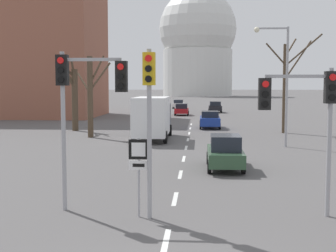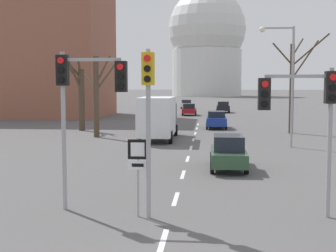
% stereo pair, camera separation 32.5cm
% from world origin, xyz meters
% --- Properties ---
extents(lane_stripe_0, '(0.16, 2.00, 0.01)m').
position_xyz_m(lane_stripe_0, '(0.00, 2.98, 0.00)').
color(lane_stripe_0, silver).
rests_on(lane_stripe_0, ground_plane).
extents(lane_stripe_1, '(0.16, 2.00, 0.01)m').
position_xyz_m(lane_stripe_1, '(0.00, 7.48, 0.00)').
color(lane_stripe_1, silver).
rests_on(lane_stripe_1, ground_plane).
extents(lane_stripe_2, '(0.16, 2.00, 0.01)m').
position_xyz_m(lane_stripe_2, '(0.00, 11.98, 0.00)').
color(lane_stripe_2, silver).
rests_on(lane_stripe_2, ground_plane).
extents(lane_stripe_3, '(0.16, 2.00, 0.01)m').
position_xyz_m(lane_stripe_3, '(0.00, 16.48, 0.00)').
color(lane_stripe_3, silver).
rests_on(lane_stripe_3, ground_plane).
extents(lane_stripe_4, '(0.16, 2.00, 0.01)m').
position_xyz_m(lane_stripe_4, '(0.00, 20.98, 0.00)').
color(lane_stripe_4, silver).
rests_on(lane_stripe_4, ground_plane).
extents(lane_stripe_5, '(0.16, 2.00, 0.01)m').
position_xyz_m(lane_stripe_5, '(0.00, 25.48, 0.00)').
color(lane_stripe_5, silver).
rests_on(lane_stripe_5, ground_plane).
extents(lane_stripe_6, '(0.16, 2.00, 0.01)m').
position_xyz_m(lane_stripe_6, '(0.00, 29.98, 0.00)').
color(lane_stripe_6, silver).
rests_on(lane_stripe_6, ground_plane).
extents(lane_stripe_7, '(0.16, 2.00, 0.01)m').
position_xyz_m(lane_stripe_7, '(0.00, 34.48, 0.00)').
color(lane_stripe_7, silver).
rests_on(lane_stripe_7, ground_plane).
extents(lane_stripe_8, '(0.16, 2.00, 0.01)m').
position_xyz_m(lane_stripe_8, '(0.00, 38.98, 0.00)').
color(lane_stripe_8, silver).
rests_on(lane_stripe_8, ground_plane).
extents(traffic_signal_centre_tall, '(0.36, 0.34, 5.05)m').
position_xyz_m(traffic_signal_centre_tall, '(-0.64, 5.02, 3.52)').
color(traffic_signal_centre_tall, '#9E9EA3').
rests_on(traffic_signal_centre_tall, ground_plane).
extents(traffic_signal_near_left, '(2.23, 0.34, 5.04)m').
position_xyz_m(traffic_signal_near_left, '(-2.81, 5.77, 3.83)').
color(traffic_signal_near_left, '#9E9EA3').
rests_on(traffic_signal_near_left, ground_plane).
extents(traffic_signal_near_right, '(2.31, 0.34, 4.51)m').
position_xyz_m(traffic_signal_near_right, '(4.05, 5.58, 3.42)').
color(traffic_signal_near_right, '#9E9EA3').
rests_on(traffic_signal_near_right, ground_plane).
extents(route_sign_post, '(0.60, 0.08, 2.42)m').
position_xyz_m(route_sign_post, '(-0.98, 5.14, 1.65)').
color(route_sign_post, '#9E9EA3').
rests_on(route_sign_post, ground_plane).
extents(street_lamp_right, '(2.23, 0.36, 7.71)m').
position_xyz_m(street_lamp_right, '(6.01, 21.87, 4.78)').
color(street_lamp_right, '#9E9EA3').
rests_on(street_lamp_right, ground_plane).
extents(sedan_near_left, '(1.87, 3.80, 1.56)m').
position_xyz_m(sedan_near_left, '(-1.53, 53.31, 0.78)').
color(sedan_near_left, maroon).
rests_on(sedan_near_left, ground_plane).
extents(sedan_near_right, '(1.92, 4.27, 1.52)m').
position_xyz_m(sedan_near_right, '(-2.75, 71.25, 0.78)').
color(sedan_near_right, silver).
rests_on(sedan_near_right, ground_plane).
extents(sedan_mid_centre, '(1.89, 4.21, 1.61)m').
position_xyz_m(sedan_mid_centre, '(1.80, 34.70, 0.82)').
color(sedan_mid_centre, navy).
rests_on(sedan_mid_centre, ground_plane).
extents(sedan_far_left, '(1.92, 4.06, 1.62)m').
position_xyz_m(sedan_far_left, '(3.12, 60.00, 0.81)').
color(sedan_far_left, black).
rests_on(sedan_far_left, ground_plane).
extents(sedan_far_right, '(1.71, 4.11, 1.64)m').
position_xyz_m(sedan_far_right, '(2.07, 13.55, 0.81)').
color(sedan_far_right, '#2D4C33').
rests_on(sedan_far_right, ground_plane).
extents(delivery_truck, '(2.44, 7.20, 3.14)m').
position_xyz_m(delivery_truck, '(-2.58, 25.29, 1.70)').
color(delivery_truck, '#333842').
rests_on(delivery_truck, ground_plane).
extents(bare_tree_left_near, '(2.91, 1.60, 6.27)m').
position_xyz_m(bare_tree_left_near, '(-7.46, 26.54, 3.30)').
color(bare_tree_left_near, '#473828').
rests_on(bare_tree_left_near, ground_plane).
extents(bare_tree_right_near, '(4.34, 3.10, 8.13)m').
position_xyz_m(bare_tree_right_near, '(8.04, 30.92, 4.27)').
color(bare_tree_right_near, '#473828').
rests_on(bare_tree_right_near, ground_plane).
extents(bare_tree_left_far, '(1.97, 2.26, 6.45)m').
position_xyz_m(bare_tree_left_far, '(-10.15, 31.58, 3.13)').
color(bare_tree_left_far, '#473828').
rests_on(bare_tree_left_far, ground_plane).
extents(capitol_dome, '(28.14, 28.14, 39.75)m').
position_xyz_m(capitol_dome, '(0.00, 164.47, 19.36)').
color(capitol_dome, silver).
rests_on(capitol_dome, ground_plane).
extents(apartment_block_left, '(18.00, 14.00, 19.03)m').
position_xyz_m(apartment_block_left, '(-21.11, 50.36, 9.51)').
color(apartment_block_left, '#935642').
rests_on(apartment_block_left, ground_plane).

